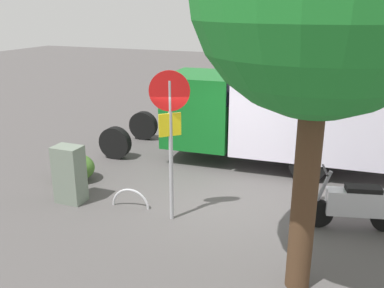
# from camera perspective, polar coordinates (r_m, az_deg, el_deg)

# --- Properties ---
(ground_plane) EXTENTS (60.00, 60.00, 0.00)m
(ground_plane) POSITION_cam_1_polar(r_m,az_deg,el_deg) (9.33, 3.84, -7.92)
(ground_plane) COLOR #4D4948
(box_truck_near) EXTENTS (8.58, 2.77, 2.94)m
(box_truck_near) POSITION_cam_1_polar(r_m,az_deg,el_deg) (11.26, 13.42, 4.98)
(box_truck_near) COLOR black
(box_truck_near) RESTS_ON ground
(motorcycle) EXTENTS (1.78, 0.72, 1.20)m
(motorcycle) POSITION_cam_1_polar(r_m,az_deg,el_deg) (8.64, 21.14, -7.58)
(motorcycle) COLOR black
(motorcycle) RESTS_ON ground
(stop_sign) EXTENTS (0.71, 0.33, 2.99)m
(stop_sign) POSITION_cam_1_polar(r_m,az_deg,el_deg) (7.93, -2.97, 2.78)
(stop_sign) COLOR #9E9EA3
(stop_sign) RESTS_ON ground
(utility_cabinet) EXTENTS (0.61, 0.45, 1.27)m
(utility_cabinet) POSITION_cam_1_polar(r_m,az_deg,el_deg) (9.50, -16.20, -3.96)
(utility_cabinet) COLOR slate
(utility_cabinet) RESTS_ON ground
(bike_rack_hoop) EXTENTS (0.85, 0.15, 0.85)m
(bike_rack_hoop) POSITION_cam_1_polar(r_m,az_deg,el_deg) (9.22, -8.27, -8.41)
(bike_rack_hoop) COLOR #B7B7BC
(bike_rack_hoop) RESTS_ON ground
(shrub_near_sign) EXTENTS (0.99, 0.81, 0.68)m
(shrub_near_sign) POSITION_cam_1_polar(r_m,az_deg,el_deg) (10.74, -15.48, -3.02)
(shrub_near_sign) COLOR #416B28
(shrub_near_sign) RESTS_ON ground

